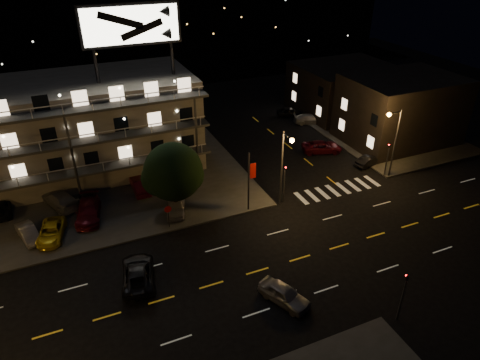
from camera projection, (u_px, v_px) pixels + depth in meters
name	position (u px, v px, depth m)	size (l,w,h in m)	color
ground	(235.00, 278.00, 34.22)	(140.00, 140.00, 0.00)	black
curb_nw	(40.00, 193.00, 45.24)	(44.00, 24.00, 0.15)	#343432
curb_ne	(375.00, 128.00, 60.45)	(16.00, 24.00, 0.15)	#343432
motel	(67.00, 128.00, 47.10)	(28.00, 13.80, 18.10)	gray
side_bldg_front	(400.00, 110.00, 55.19)	(14.06, 10.00, 8.50)	black
side_bldg_back	(344.00, 89.00, 65.10)	(14.06, 12.00, 7.00)	black
hill_backdrop	(65.00, 9.00, 81.09)	(120.00, 25.00, 24.00)	black
streetlight_nc	(284.00, 162.00, 40.99)	(0.44, 1.92, 8.00)	#2D2D30
streetlight_ne	(394.00, 137.00, 46.00)	(1.92, 0.44, 8.00)	#2D2D30
signal_nw	(284.00, 180.00, 42.80)	(0.20, 0.27, 4.60)	#2D2D30
signal_sw	(404.00, 292.00, 29.29)	(0.20, 0.27, 4.60)	#2D2D30
signal_ne	(388.00, 156.00, 47.30)	(0.27, 0.20, 4.60)	#2D2D30
banner_north	(249.00, 180.00, 40.94)	(0.83, 0.16, 6.40)	#2D2D30
stop_sign	(168.00, 213.00, 39.14)	(0.91, 0.11, 2.61)	#2D2D30
tree	(173.00, 173.00, 39.96)	(5.79, 5.58, 7.29)	black
lot_car_1	(28.00, 233.00, 38.10)	(1.30, 3.73, 1.23)	gray
lot_car_2	(51.00, 232.00, 38.23)	(2.05, 4.45, 1.24)	gold
lot_car_3	(88.00, 211.00, 40.90)	(2.14, 5.26, 1.53)	#540C17
lot_car_4	(176.00, 205.00, 41.80)	(1.70, 4.23, 1.44)	gray
lot_car_7	(60.00, 199.00, 42.78)	(2.12, 5.21, 1.51)	gray
lot_car_8	(89.00, 199.00, 42.93)	(1.55, 3.86, 1.31)	black
lot_car_9	(140.00, 185.00, 45.19)	(1.53, 4.38, 1.44)	#540C17
side_car_0	(369.00, 161.00, 50.64)	(1.29, 3.71, 1.22)	black
side_car_1	(322.00, 147.00, 53.75)	(2.33, 5.04, 1.40)	#540C17
side_car_2	(310.00, 119.00, 61.92)	(1.90, 4.69, 1.36)	gray
side_car_3	(290.00, 112.00, 64.49)	(1.57, 3.91, 1.33)	black
road_car_east	(284.00, 294.00, 31.69)	(1.67, 4.14, 1.41)	gray
road_car_west	(138.00, 273.00, 33.62)	(2.43, 5.26, 1.46)	black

